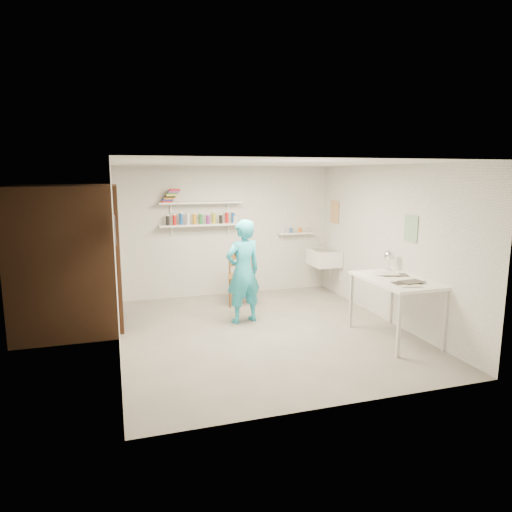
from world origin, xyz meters
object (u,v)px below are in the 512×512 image
object	(u,v)px
wooden_chair	(241,277)
wall_clock	(243,252)
work_table	(395,309)
belfast_sink	(324,258)
man	(243,272)
desk_lamp	(389,256)

from	to	relation	value
wooden_chair	wall_clock	bearing A→B (deg)	-89.70
work_table	belfast_sink	bearing A→B (deg)	87.46
man	wooden_chair	distance (m)	1.00
belfast_sink	work_table	bearing A→B (deg)	-92.54
work_table	desk_lamp	bearing A→B (deg)	67.58
man	desk_lamp	size ratio (longest dim) A/B	9.95
wall_clock	desk_lamp	bearing A→B (deg)	-41.93
wooden_chair	belfast_sink	bearing A→B (deg)	21.69
belfast_sink	man	distance (m)	2.24
man	desk_lamp	distance (m)	2.18
man	desk_lamp	xyz separation A→B (m)	(2.01, -0.80, 0.28)
work_table	desk_lamp	xyz separation A→B (m)	(0.21, 0.51, 0.65)
work_table	wall_clock	bearing A→B (deg)	138.84
belfast_sink	man	size ratio (longest dim) A/B	0.38
desk_lamp	belfast_sink	bearing A→B (deg)	92.94
man	work_table	world-z (taller)	man
belfast_sink	desk_lamp	bearing A→B (deg)	-87.06
wooden_chair	work_table	distance (m)	2.74
wooden_chair	work_table	xyz separation A→B (m)	(1.58, -2.24, -0.07)
wall_clock	work_table	bearing A→B (deg)	-55.68
wall_clock	desk_lamp	world-z (taller)	wall_clock
wooden_chair	desk_lamp	bearing A→B (deg)	-30.40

